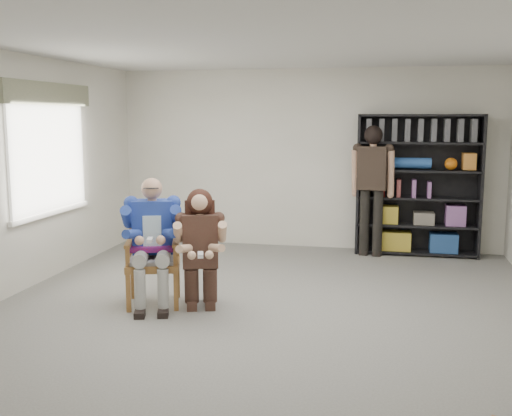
% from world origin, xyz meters
% --- Properties ---
extents(room_shell, '(6.00, 7.00, 2.80)m').
position_xyz_m(room_shell, '(0.00, 0.00, 1.40)').
color(room_shell, silver).
rests_on(room_shell, ground).
extents(floor, '(6.00, 7.00, 0.01)m').
position_xyz_m(floor, '(0.00, 0.00, 0.00)').
color(floor, slate).
rests_on(floor, ground).
extents(window_left, '(0.16, 2.00, 1.75)m').
position_xyz_m(window_left, '(-2.95, 1.00, 1.63)').
color(window_left, white).
rests_on(window_left, room_shell).
extents(armchair, '(0.79, 0.77, 1.09)m').
position_xyz_m(armchair, '(-1.26, 0.16, 0.55)').
color(armchair, '#975C2C').
rests_on(armchair, floor).
extents(seated_man, '(0.84, 1.00, 1.42)m').
position_xyz_m(seated_man, '(-1.26, 0.16, 0.71)').
color(seated_man, navy).
rests_on(seated_man, floor).
extents(kneeling_woman, '(0.78, 1.00, 1.30)m').
position_xyz_m(kneeling_woman, '(-0.68, 0.04, 0.65)').
color(kneeling_woman, '#3E2E22').
rests_on(kneeling_woman, floor).
extents(bookshelf, '(1.80, 0.38, 2.10)m').
position_xyz_m(bookshelf, '(1.70, 3.28, 1.05)').
color(bookshelf, black).
rests_on(bookshelf, floor).
extents(standing_man, '(0.64, 0.42, 1.92)m').
position_xyz_m(standing_man, '(1.03, 3.06, 0.96)').
color(standing_man, '#2C221B').
rests_on(standing_man, floor).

